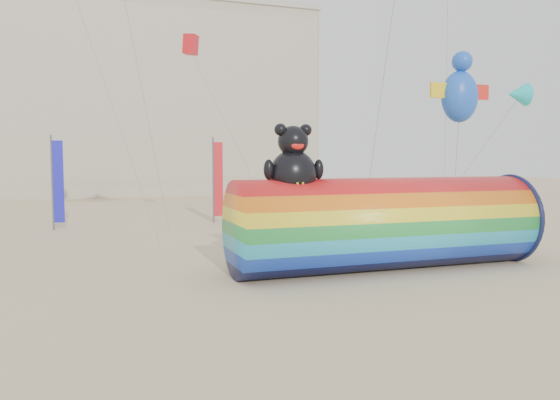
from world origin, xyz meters
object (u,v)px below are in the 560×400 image
object	(u,v)px
hotel_building	(28,97)
windsock_assembly	(386,221)
fabric_bundle	(505,247)
kite_handler	(479,227)

from	to	relation	value
hotel_building	windsock_assembly	xyz separation A→B (m)	(15.76, -46.48, -8.60)
hotel_building	windsock_assembly	bearing A→B (deg)	-71.27
hotel_building	fabric_bundle	xyz separation A→B (m)	(22.43, -44.99, -10.14)
kite_handler	fabric_bundle	bearing A→B (deg)	119.61
fabric_bundle	windsock_assembly	bearing A→B (deg)	-167.39
hotel_building	fabric_bundle	distance (m)	51.28
windsock_assembly	fabric_bundle	distance (m)	7.01
hotel_building	fabric_bundle	world-z (taller)	hotel_building
windsock_assembly	fabric_bundle	world-z (taller)	windsock_assembly
kite_handler	hotel_building	bearing A→B (deg)	-60.22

